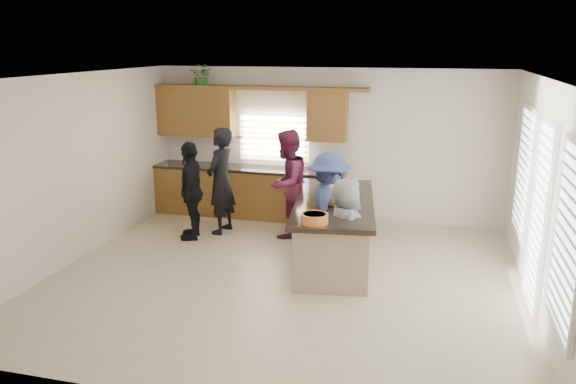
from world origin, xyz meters
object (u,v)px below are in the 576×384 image
(island, at_px, (334,232))
(woman_left_mid, at_px, (287,184))
(woman_right_front, at_px, (345,230))
(woman_right_back, at_px, (329,209))
(salad_bowl, at_px, (314,218))
(woman_left_back, at_px, (221,181))
(woman_left_front, at_px, (191,190))

(island, bearing_deg, woman_left_mid, 128.28)
(woman_right_front, bearing_deg, island, -2.44)
(woman_left_mid, xyz_separation_m, woman_right_back, (0.93, -1.10, -0.06))
(salad_bowl, relative_size, woman_left_back, 0.20)
(island, relative_size, woman_left_mid, 1.54)
(salad_bowl, distance_m, woman_right_back, 1.01)
(island, height_order, woman_right_front, woman_right_front)
(woman_left_back, relative_size, woman_left_mid, 1.01)
(woman_right_front, bearing_deg, salad_bowl, 119.90)
(salad_bowl, distance_m, woman_left_front, 2.91)
(woman_left_back, bearing_deg, salad_bowl, 53.13)
(salad_bowl, bearing_deg, woman_right_back, 89.50)
(woman_left_back, bearing_deg, woman_right_front, 64.91)
(island, bearing_deg, woman_right_back, -116.13)
(island, xyz_separation_m, woman_right_back, (-0.05, -0.16, 0.40))
(island, xyz_separation_m, woman_left_front, (-2.50, 0.42, 0.38))
(woman_left_back, height_order, woman_left_mid, woman_left_back)
(island, distance_m, salad_bowl, 1.29)
(salad_bowl, bearing_deg, woman_left_mid, 113.72)
(woman_left_back, xyz_separation_m, woman_left_front, (-0.38, -0.40, -0.09))
(salad_bowl, distance_m, woman_left_back, 2.86)
(island, distance_m, woman_right_back, 0.43)
(woman_left_back, bearing_deg, island, 75.68)
(woman_right_back, distance_m, woman_right_front, 0.63)
(woman_left_back, relative_size, woman_right_front, 1.26)
(island, distance_m, woman_left_mid, 1.44)
(woman_left_front, bearing_deg, woman_left_back, 121.75)
(island, xyz_separation_m, woman_left_back, (-2.13, 0.82, 0.47))
(woman_left_front, distance_m, woman_right_front, 2.99)
(island, bearing_deg, woman_left_front, 162.49)
(salad_bowl, xyz_separation_m, woman_left_mid, (-0.92, 2.09, -0.11))
(woman_left_back, xyz_separation_m, woman_left_mid, (1.15, 0.12, -0.01))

